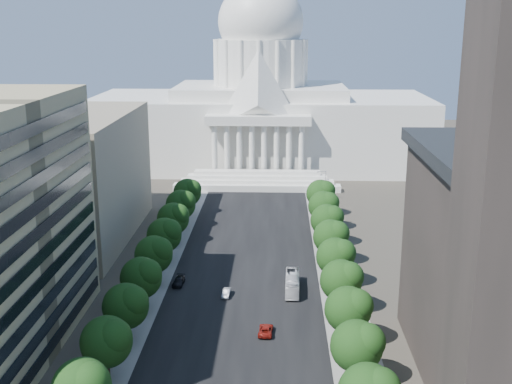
# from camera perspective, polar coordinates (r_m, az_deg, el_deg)

# --- Properties ---
(road_asphalt) EXTENTS (30.00, 260.00, 0.01)m
(road_asphalt) POSITION_cam_1_polar(r_m,az_deg,el_deg) (146.33, -0.68, -5.46)
(road_asphalt) COLOR black
(road_asphalt) RESTS_ON ground
(sidewalk_left) EXTENTS (8.00, 260.00, 0.02)m
(sidewalk_left) POSITION_cam_1_polar(r_m,az_deg,el_deg) (148.41, -8.06, -5.32)
(sidewalk_left) COLOR gray
(sidewalk_left) RESTS_ON ground
(sidewalk_right) EXTENTS (8.00, 260.00, 0.02)m
(sidewalk_right) POSITION_cam_1_polar(r_m,az_deg,el_deg) (146.71, 6.79, -5.52)
(sidewalk_right) COLOR gray
(sidewalk_right) RESTS_ON ground
(capitol) EXTENTS (120.00, 56.00, 73.00)m
(capitol) POSITION_cam_1_polar(r_m,az_deg,el_deg) (234.09, 0.40, 7.29)
(capitol) COLOR white
(capitol) RESTS_ON ground
(office_block_left_far) EXTENTS (38.00, 52.00, 30.00)m
(office_block_left_far) POSITION_cam_1_polar(r_m,az_deg,el_deg) (160.91, -17.86, 1.27)
(office_block_left_far) COLOR gray
(office_block_left_far) RESTS_ON ground
(tree_l_c) EXTENTS (7.79, 7.60, 9.97)m
(tree_l_c) POSITION_cam_1_polar(r_m,az_deg,el_deg) (97.08, -13.00, -12.74)
(tree_l_c) COLOR #33261C
(tree_l_c) RESTS_ON ground
(tree_l_d) EXTENTS (7.79, 7.60, 9.97)m
(tree_l_d) POSITION_cam_1_polar(r_m,az_deg,el_deg) (107.51, -11.37, -9.82)
(tree_l_d) COLOR #33261C
(tree_l_d) RESTS_ON ground
(tree_l_e) EXTENTS (7.79, 7.60, 9.97)m
(tree_l_e) POSITION_cam_1_polar(r_m,az_deg,el_deg) (118.23, -10.05, -7.42)
(tree_l_e) COLOR #33261C
(tree_l_e) RESTS_ON ground
(tree_l_f) EXTENTS (7.79, 7.60, 9.97)m
(tree_l_f) POSITION_cam_1_polar(r_m,az_deg,el_deg) (129.18, -8.96, -5.42)
(tree_l_f) COLOR #33261C
(tree_l_f) RESTS_ON ground
(tree_l_g) EXTENTS (7.79, 7.60, 9.97)m
(tree_l_g) POSITION_cam_1_polar(r_m,az_deg,el_deg) (140.30, -8.05, -3.73)
(tree_l_g) COLOR #33261C
(tree_l_g) RESTS_ON ground
(tree_l_h) EXTENTS (7.79, 7.60, 9.97)m
(tree_l_h) POSITION_cam_1_polar(r_m,az_deg,el_deg) (151.56, -7.28, -2.29)
(tree_l_h) COLOR #33261C
(tree_l_h) RESTS_ON ground
(tree_l_i) EXTENTS (7.79, 7.60, 9.97)m
(tree_l_i) POSITION_cam_1_polar(r_m,az_deg,el_deg) (162.92, -6.61, -1.04)
(tree_l_i) COLOR #33261C
(tree_l_i) RESTS_ON ground
(tree_l_j) EXTENTS (7.79, 7.60, 9.97)m
(tree_l_j) POSITION_cam_1_polar(r_m,az_deg,el_deg) (174.37, -6.03, 0.03)
(tree_l_j) COLOR #33261C
(tree_l_j) RESTS_ON ground
(tree_r_c) EXTENTS (7.79, 7.60, 9.97)m
(tree_r_c) POSITION_cam_1_polar(r_m,az_deg,el_deg) (94.73, 9.16, -13.27)
(tree_r_c) COLOR #33261C
(tree_r_c) RESTS_ON ground
(tree_r_d) EXTENTS (7.79, 7.60, 9.97)m
(tree_r_d) POSITION_cam_1_polar(r_m,az_deg,el_deg) (105.39, 8.37, -10.20)
(tree_r_d) COLOR #33261C
(tree_r_d) RESTS_ON ground
(tree_r_e) EXTENTS (7.79, 7.60, 9.97)m
(tree_r_e) POSITION_cam_1_polar(r_m,az_deg,el_deg) (116.31, 7.74, -7.71)
(tree_r_e) COLOR #33261C
(tree_r_e) RESTS_ON ground
(tree_r_f) EXTENTS (7.79, 7.60, 9.97)m
(tree_r_f) POSITION_cam_1_polar(r_m,az_deg,el_deg) (127.43, 7.22, -5.64)
(tree_r_f) COLOR #33261C
(tree_r_f) RESTS_ON ground
(tree_r_g) EXTENTS (7.79, 7.60, 9.97)m
(tree_r_g) POSITION_cam_1_polar(r_m,az_deg,el_deg) (138.69, 6.80, -3.91)
(tree_r_g) COLOR #33261C
(tree_r_g) RESTS_ON ground
(tree_r_h) EXTENTS (7.79, 7.60, 9.97)m
(tree_r_h) POSITION_cam_1_polar(r_m,az_deg,el_deg) (150.07, 6.43, -2.43)
(tree_r_h) COLOR #33261C
(tree_r_h) RESTS_ON ground
(tree_r_i) EXTENTS (7.79, 7.60, 9.97)m
(tree_r_i) POSITION_cam_1_polar(r_m,az_deg,el_deg) (161.53, 6.12, -1.17)
(tree_r_i) COLOR #33261C
(tree_r_i) RESTS_ON ground
(tree_r_j) EXTENTS (7.79, 7.60, 9.97)m
(tree_r_j) POSITION_cam_1_polar(r_m,az_deg,el_deg) (173.07, 5.85, -0.07)
(tree_r_j) COLOR #33261C
(tree_r_j) RESTS_ON ground
(streetlight_b) EXTENTS (2.61, 0.44, 9.00)m
(streetlight_b) POSITION_cam_1_polar(r_m,az_deg,el_deg) (94.53, 10.17, -13.82)
(streetlight_b) COLOR gray
(streetlight_b) RESTS_ON ground
(streetlight_c) EXTENTS (2.61, 0.44, 9.00)m
(streetlight_c) POSITION_cam_1_polar(r_m,az_deg,el_deg) (116.90, 8.49, -7.95)
(streetlight_c) COLOR gray
(streetlight_c) RESTS_ON ground
(streetlight_d) EXTENTS (2.61, 0.44, 9.00)m
(streetlight_d) POSITION_cam_1_polar(r_m,az_deg,el_deg) (140.16, 7.39, -3.99)
(streetlight_d) COLOR gray
(streetlight_d) RESTS_ON ground
(streetlight_e) EXTENTS (2.61, 0.44, 9.00)m
(streetlight_e) POSITION_cam_1_polar(r_m,az_deg,el_deg) (163.93, 6.61, -1.17)
(streetlight_e) COLOR gray
(streetlight_e) RESTS_ON ground
(streetlight_f) EXTENTS (2.61, 0.44, 9.00)m
(streetlight_f) POSITION_cam_1_polar(r_m,az_deg,el_deg) (188.02, 6.03, 0.93)
(streetlight_f) COLOR gray
(streetlight_f) RESTS_ON ground
(car_silver) EXTENTS (1.64, 4.05, 1.31)m
(car_silver) POSITION_cam_1_polar(r_m,az_deg,el_deg) (124.32, -2.65, -8.95)
(car_silver) COLOR #B6B9BE
(car_silver) RESTS_ON ground
(car_red) EXTENTS (2.62, 5.16, 1.40)m
(car_red) POSITION_cam_1_polar(r_m,az_deg,el_deg) (110.27, 0.87, -12.18)
(car_red) COLOR maroon
(car_red) RESTS_ON ground
(car_dark_b) EXTENTS (2.27, 5.03, 1.43)m
(car_dark_b) POSITION_cam_1_polar(r_m,az_deg,el_deg) (130.07, -6.89, -7.91)
(car_dark_b) COLOR black
(car_dark_b) RESTS_ON ground
(city_bus) EXTENTS (2.91, 11.28, 3.12)m
(city_bus) POSITION_cam_1_polar(r_m,az_deg,el_deg) (126.40, 3.25, -8.10)
(city_bus) COLOR silver
(city_bus) RESTS_ON ground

